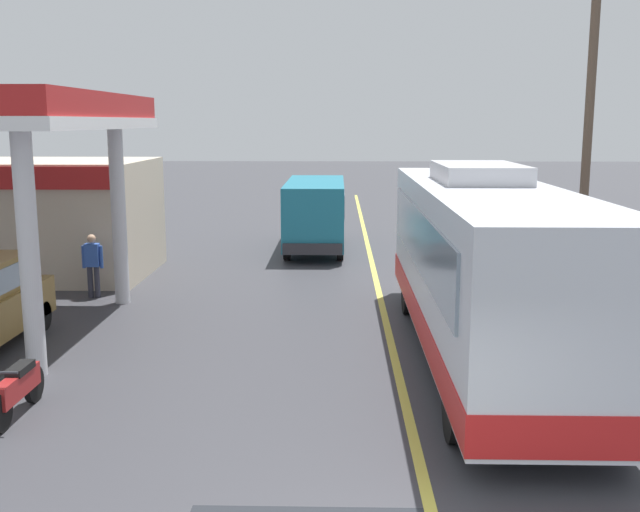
{
  "coord_description": "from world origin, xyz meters",
  "views": [
    {
      "loc": [
        -1.11,
        -6.0,
        4.51
      ],
      "look_at": [
        -1.5,
        10.0,
        1.6
      ],
      "focal_mm": 41.54,
      "sensor_mm": 36.0,
      "label": 1
    }
  ],
  "objects_px": {
    "coach_bus_main": "(485,270)",
    "motorcycle_parked_forecourt": "(18,389)",
    "minibus_opposing_lane": "(315,209)",
    "pedestrian_near_pump": "(93,262)"
  },
  "relations": [
    {
      "from": "coach_bus_main",
      "to": "minibus_opposing_lane",
      "type": "bearing_deg",
      "value": 106.52
    },
    {
      "from": "coach_bus_main",
      "to": "pedestrian_near_pump",
      "type": "xyz_separation_m",
      "value": [
        -9.15,
        4.73,
        -0.79
      ]
    },
    {
      "from": "pedestrian_near_pump",
      "to": "minibus_opposing_lane",
      "type": "bearing_deg",
      "value": 53.33
    },
    {
      "from": "motorcycle_parked_forecourt",
      "to": "pedestrian_near_pump",
      "type": "distance_m",
      "value": 8.0
    },
    {
      "from": "coach_bus_main",
      "to": "minibus_opposing_lane",
      "type": "distance_m",
      "value": 12.7
    },
    {
      "from": "minibus_opposing_lane",
      "to": "motorcycle_parked_forecourt",
      "type": "xyz_separation_m",
      "value": [
        -4.14,
        -15.3,
        -1.03
      ]
    },
    {
      "from": "minibus_opposing_lane",
      "to": "coach_bus_main",
      "type": "bearing_deg",
      "value": -73.48
    },
    {
      "from": "minibus_opposing_lane",
      "to": "pedestrian_near_pump",
      "type": "xyz_separation_m",
      "value": [
        -5.54,
        -7.44,
        -0.54
      ]
    },
    {
      "from": "minibus_opposing_lane",
      "to": "pedestrian_near_pump",
      "type": "height_order",
      "value": "minibus_opposing_lane"
    },
    {
      "from": "coach_bus_main",
      "to": "motorcycle_parked_forecourt",
      "type": "xyz_separation_m",
      "value": [
        -7.75,
        -3.13,
        -1.28
      ]
    }
  ]
}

